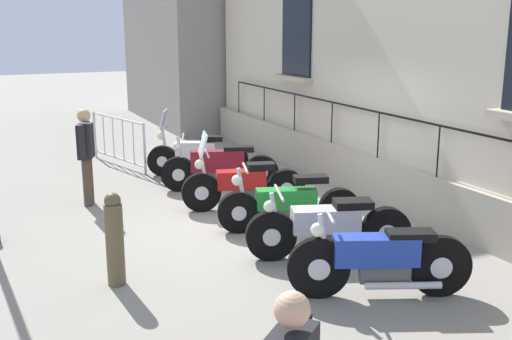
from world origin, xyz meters
The scene contains 11 objects.
ground_plane centered at (0.00, 0.00, 0.00)m, with size 60.00×60.00×0.00m, color gray.
building_facade centered at (-2.47, 0.00, 3.13)m, with size 0.82×13.82×6.49m.
motorcycle_white centered at (0.06, -3.06, 0.41)m, with size 1.90×0.99×1.32m.
motorcycle_maroon centered at (0.05, -1.85, 0.42)m, with size 2.06×0.92×1.03m.
motorcycle_red centered at (0.14, -0.61, 0.41)m, with size 2.01×0.78×1.29m.
motorcycle_green centered at (-0.04, 0.65, 0.39)m, with size 2.05×0.89×0.99m.
motorcycle_silver centered at (0.00, 1.81, 0.41)m, with size 2.10×0.99×0.92m.
motorcycle_blue centered at (0.11, 3.05, 0.44)m, with size 1.94×0.97×0.99m.
crowd_barrier centered at (1.26, -4.60, 0.56)m, with size 0.64×2.09×1.05m.
bollard centered at (2.69, 1.47, 0.56)m, with size 0.21×0.21×1.12m.
pedestrian_walking centered at (2.38, -1.94, 0.91)m, with size 0.34×0.50×1.62m.
Camera 1 is at (4.04, 8.20, 3.01)m, focal length 42.87 mm.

